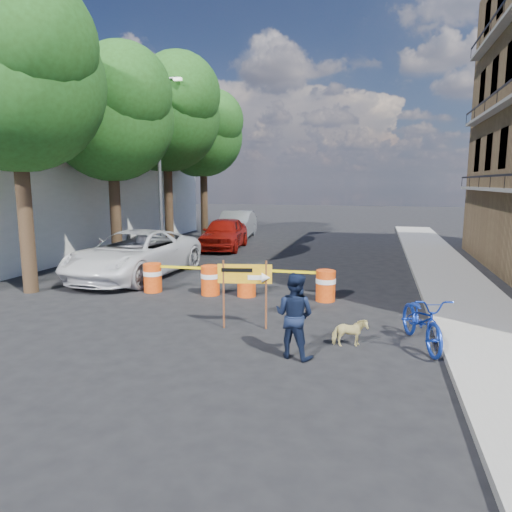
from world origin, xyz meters
The scene contains 19 objects.
ground centered at (0.00, 0.00, 0.00)m, with size 120.00×120.00×0.00m, color black.
sidewalk_east centered at (6.20, 6.00, 0.07)m, with size 2.40×40.00×0.15m, color gray.
white_building centered at (-13.00, 10.00, 3.00)m, with size 8.00×22.00×6.00m, color silver.
tree_near centered at (-6.73, 2.00, 6.36)m, with size 5.46×5.20×9.15m.
tree_mid_a centered at (-6.74, 7.00, 6.01)m, with size 5.25×5.00×8.68m.
tree_mid_b centered at (-6.73, 12.00, 6.71)m, with size 5.67×5.40×9.62m.
tree_far centered at (-6.74, 17.00, 6.22)m, with size 5.04×4.80×8.84m.
streetlamp centered at (-5.93, 9.50, 4.38)m, with size 1.25×0.18×8.00m.
barrel_far_left centered at (-3.11, 3.03, 0.47)m, with size 0.58×0.58×0.90m.
barrel_mid_left centered at (-1.22, 3.12, 0.47)m, with size 0.58×0.58×0.90m.
barrel_mid_right centered at (-0.10, 3.23, 0.47)m, with size 0.58×0.58×0.90m.
barrel_far_right centered at (2.27, 3.29, 0.47)m, with size 0.58×0.58×0.90m.
detour_sign centered at (0.86, 0.28, 1.18)m, with size 1.25×0.34×1.63m.
pedestrian centered at (2.15, -1.20, 0.85)m, with size 0.82×0.64×1.69m, color black.
bicycle centered at (4.63, 0.08, 1.08)m, with size 0.75×1.13×2.15m, color #1330A1.
dog centered at (3.18, -0.34, 0.30)m, with size 0.33×0.72×0.60m, color #CFBF76.
suv_white centered at (-4.80, 4.92, 0.84)m, with size 2.79×6.05×1.68m, color silver.
sedan_red centered at (-3.98, 12.54, 0.82)m, with size 1.93×4.80×1.63m, color #99130C.
sedan_silver centered at (-4.65, 16.85, 0.85)m, with size 1.79×5.13×1.69m, color #A1A4A8.
Camera 1 is at (3.63, -9.69, 3.40)m, focal length 32.00 mm.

